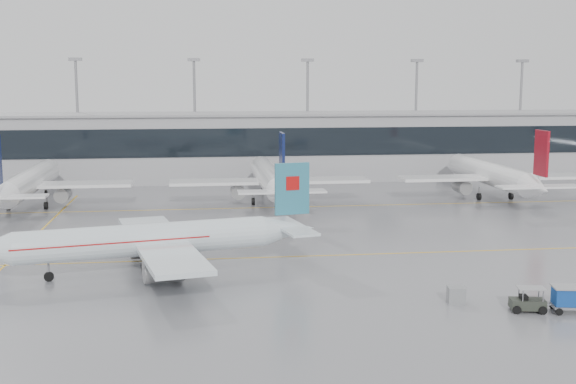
{
  "coord_description": "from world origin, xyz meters",
  "views": [
    {
      "loc": [
        -10.83,
        -72.91,
        18.07
      ],
      "look_at": [
        0.0,
        12.0,
        5.0
      ],
      "focal_mm": 45.0,
      "sensor_mm": 36.0,
      "label": 1
    }
  ],
  "objects": [
    {
      "name": "light_masts",
      "position": [
        0.0,
        68.0,
        13.34
      ],
      "size": [
        156.4,
        1.0,
        22.6
      ],
      "color": "gray",
      "rests_on": "ground"
    },
    {
      "name": "air_canada_jet",
      "position": [
        -14.63,
        -4.47,
        3.14
      ],
      "size": [
        32.98,
        25.91,
        10.05
      ],
      "rotation": [
        0.0,
        0.0,
        3.35
      ],
      "color": "silver",
      "rests_on": "ground"
    },
    {
      "name": "gse_unit",
      "position": [
        10.21,
        -17.65,
        0.69
      ],
      "size": [
        1.56,
        1.47,
        1.38
      ],
      "primitive_type": "cube",
      "rotation": [
        0.0,
        0.0,
        -0.15
      ],
      "color": "gray",
      "rests_on": "ground"
    },
    {
      "name": "parked_jet_d",
      "position": [
        35.0,
        33.69,
        3.71
      ],
      "size": [
        29.64,
        36.96,
        11.72
      ],
      "rotation": [
        0.0,
        0.0,
        1.57
      ],
      "color": "white",
      "rests_on": "ground"
    },
    {
      "name": "taxi_line_north",
      "position": [
        0.0,
        30.0,
        0.01
      ],
      "size": [
        120.0,
        0.25,
        0.01
      ],
      "primitive_type": "cube",
      "color": "gold",
      "rests_on": "ground"
    },
    {
      "name": "taxi_line_main",
      "position": [
        0.0,
        0.0,
        0.01
      ],
      "size": [
        120.0,
        0.25,
        0.01
      ],
      "primitive_type": "cube",
      "color": "gold",
      "rests_on": "ground"
    },
    {
      "name": "terminal",
      "position": [
        0.0,
        62.0,
        6.0
      ],
      "size": [
        180.0,
        15.0,
        12.0
      ],
      "primitive_type": "cube",
      "color": "#99999C",
      "rests_on": "ground"
    },
    {
      "name": "baggage_cart",
      "position": [
        18.62,
        -21.12,
        1.23
      ],
      "size": [
        3.7,
        2.49,
        2.11
      ],
      "rotation": [
        0.0,
        0.0,
        -0.19
      ],
      "color": "gray",
      "rests_on": "ground"
    },
    {
      "name": "terminal_glass",
      "position": [
        0.0,
        54.45,
        7.5
      ],
      "size": [
        180.0,
        0.2,
        5.0
      ],
      "primitive_type": "cube",
      "color": "black",
      "rests_on": "ground"
    },
    {
      "name": "taxi_line_cross",
      "position": [
        -30.0,
        15.0,
        0.01
      ],
      "size": [
        0.25,
        60.0,
        0.01
      ],
      "primitive_type": "cube",
      "color": "gold",
      "rests_on": "ground"
    },
    {
      "name": "parked_jet_c",
      "position": [
        -0.0,
        33.69,
        3.71
      ],
      "size": [
        29.64,
        36.96,
        11.72
      ],
      "rotation": [
        0.0,
        0.0,
        1.57
      ],
      "color": "white",
      "rests_on": "ground"
    },
    {
      "name": "parked_jet_b",
      "position": [
        -35.0,
        33.69,
        3.71
      ],
      "size": [
        29.64,
        36.96,
        11.72
      ],
      "rotation": [
        0.0,
        0.0,
        1.57
      ],
      "color": "white",
      "rests_on": "ground"
    },
    {
      "name": "terminal_roof",
      "position": [
        0.0,
        62.0,
        12.2
      ],
      "size": [
        182.0,
        16.0,
        0.4
      ],
      "primitive_type": "cube",
      "color": "gray",
      "rests_on": "ground"
    },
    {
      "name": "baggage_tug",
      "position": [
        15.08,
        -20.46,
        0.69
      ],
      "size": [
        4.12,
        2.14,
        1.96
      ],
      "rotation": [
        0.0,
        0.0,
        -0.19
      ],
      "color": "#292E26",
      "rests_on": "ground"
    },
    {
      "name": "ground",
      "position": [
        0.0,
        0.0,
        0.0
      ],
      "size": [
        320.0,
        320.0,
        0.0
      ],
      "primitive_type": "plane",
      "color": "gray",
      "rests_on": "ground"
    }
  ]
}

